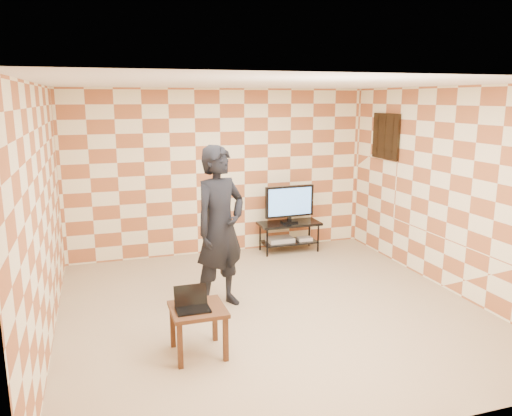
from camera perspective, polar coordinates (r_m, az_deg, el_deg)
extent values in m
plane|color=tan|center=(6.28, 1.70, -11.45)|extent=(5.00, 5.00, 0.00)
cube|color=#FCF1C3|center=(8.23, -4.05, 4.08)|extent=(5.00, 0.02, 2.70)
cube|color=#FCF1C3|center=(3.68, 14.98, -6.85)|extent=(5.00, 0.02, 2.70)
cube|color=#FCF1C3|center=(5.57, -23.26, -0.94)|extent=(0.02, 5.00, 2.70)
cube|color=#FCF1C3|center=(7.09, 21.22, 1.91)|extent=(0.02, 5.00, 2.70)
cube|color=white|center=(5.74, 1.88, 14.02)|extent=(5.00, 5.00, 0.02)
cube|color=black|center=(8.25, 14.62, 7.93)|extent=(0.04, 0.72, 0.72)
cube|color=black|center=(8.25, 14.62, 7.93)|extent=(0.04, 0.03, 0.68)
cube|color=black|center=(8.25, 14.62, 7.93)|extent=(0.04, 0.68, 0.03)
cube|color=black|center=(8.41, 3.81, -1.79)|extent=(1.03, 0.46, 0.04)
cube|color=black|center=(8.49, 3.78, -3.88)|extent=(0.93, 0.41, 0.03)
cylinder|color=black|center=(8.15, 1.29, -3.90)|extent=(0.03, 0.03, 0.50)
cylinder|color=black|center=(8.49, 0.47, -3.23)|extent=(0.03, 0.03, 0.50)
cylinder|color=black|center=(8.48, 7.12, -3.35)|extent=(0.03, 0.03, 0.50)
cylinder|color=black|center=(8.80, 6.11, -2.73)|extent=(0.03, 0.03, 0.50)
cube|color=black|center=(8.40, 3.82, -1.57)|extent=(0.26, 0.18, 0.03)
cube|color=black|center=(8.39, 3.82, -1.24)|extent=(0.07, 0.05, 0.07)
cube|color=black|center=(8.32, 3.85, 0.76)|extent=(0.86, 0.10, 0.52)
cube|color=#528CD8|center=(8.29, 3.92, 0.72)|extent=(0.77, 0.05, 0.45)
cube|color=#B7B7BA|center=(8.44, 2.75, -3.62)|extent=(0.44, 0.32, 0.07)
cube|color=silver|center=(8.55, 5.55, -3.53)|extent=(0.25, 0.18, 0.05)
cube|color=#351C0F|center=(5.11, -6.67, -11.43)|extent=(0.54, 0.54, 0.04)
cube|color=#351C0F|center=(4.98, -8.68, -15.34)|extent=(0.05, 0.05, 0.46)
cube|color=#351C0F|center=(5.38, -9.51, -13.17)|extent=(0.05, 0.05, 0.46)
cube|color=#351C0F|center=(5.06, -3.49, -14.73)|extent=(0.05, 0.05, 0.46)
cube|color=#351C0F|center=(5.46, -4.73, -12.66)|extent=(0.05, 0.05, 0.46)
cube|color=black|center=(5.04, -7.21, -11.44)|extent=(0.33, 0.23, 0.02)
cube|color=black|center=(5.10, -7.50, -9.83)|extent=(0.33, 0.06, 0.21)
imported|color=black|center=(6.05, -4.13, -2.32)|extent=(0.87, 0.77, 2.01)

